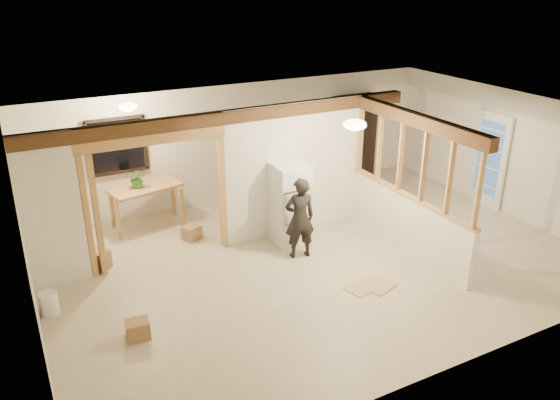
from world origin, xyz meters
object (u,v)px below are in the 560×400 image
refrigerator (290,203)px  work_table (147,206)px  woman (300,218)px  bookshelf (354,138)px  shop_vac (61,242)px

refrigerator → work_table: (-2.18, 1.80, -0.32)m
woman → refrigerator: bearing=-92.6°
work_table → refrigerator: bearing=-51.6°
work_table → bookshelf: size_ratio=0.66×
refrigerator → woman: size_ratio=1.02×
refrigerator → bookshelf: (2.90, 2.17, 0.27)m
woman → bookshelf: bearing=-126.8°
bookshelf → work_table: bearing=-175.9°
bookshelf → woman: bearing=-137.4°
woman → shop_vac: 4.20m
shop_vac → work_table: bearing=16.8°
work_table → shop_vac: 1.75m
woman → work_table: bearing=-39.5°
woman → shop_vac: size_ratio=2.68×
woman → work_table: size_ratio=1.10×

